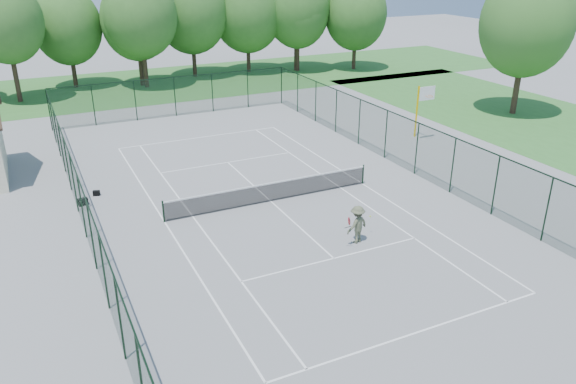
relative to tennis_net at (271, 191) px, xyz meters
name	(u,v)px	position (x,y,z in m)	size (l,w,h in m)	color
ground	(271,201)	(0.00, 0.00, -0.58)	(140.00, 140.00, 0.00)	gray
grass_far	(143,85)	(0.00, 30.00, -0.57)	(80.00, 16.00, 0.01)	#397932
grass_side	(545,124)	(24.00, 4.00, -0.57)	(14.00, 40.00, 0.01)	#397932
court_lines	(271,201)	(0.00, 0.00, -0.57)	(11.05, 23.85, 0.01)	white
tennis_net	(271,191)	(0.00, 0.00, 0.00)	(11.08, 0.08, 1.10)	black
fence_enclosure	(271,173)	(0.00, 0.00, 0.98)	(18.05, 36.05, 3.02)	#15351F
tree_line_far	(136,20)	(0.00, 30.00, 5.42)	(39.40, 6.40, 9.70)	#442E22
basketball_goal	(423,101)	(13.37, 5.20, 1.99)	(1.20, 1.43, 3.65)	#E8B700
tree_side	(527,24)	(24.08, 7.26, 6.23)	(6.82, 6.82, 10.80)	#442E22
sports_bag_a	(83,202)	(-8.68, 3.67, -0.39)	(0.46, 0.27, 0.37)	black
sports_bag_b	(96,193)	(-7.90, 4.65, -0.44)	(0.34, 0.21, 0.27)	black
tennis_player	(357,224)	(1.61, -5.58, 0.28)	(1.82, 0.96, 1.72)	#565C42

